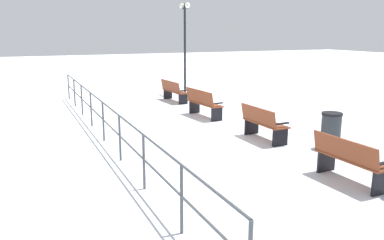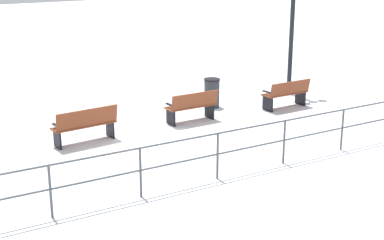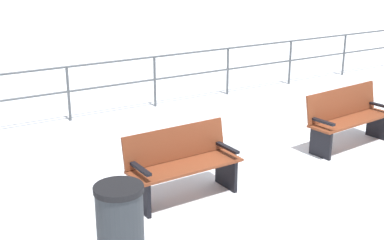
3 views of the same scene
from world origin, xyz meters
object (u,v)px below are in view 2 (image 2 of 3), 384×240
object	(u,v)px
trash_bin	(212,93)
bench_third	(85,125)
lamppost_near	(293,2)
bench_second	(192,106)
bench_nearest	(286,94)

from	to	relation	value
trash_bin	bench_third	bearing A→B (deg)	105.61
lamppost_near	trash_bin	distance (m)	4.21
bench_second	lamppost_near	size ratio (longest dim) A/B	0.33
bench_nearest	bench_third	xyz separation A→B (m)	(-0.01, 6.64, 0.03)
bench_second	bench_third	distance (m)	3.33
bench_nearest	bench_second	xyz separation A→B (m)	(0.21, 3.33, -0.00)
bench_nearest	trash_bin	xyz separation A→B (m)	(1.31, 1.95, -0.02)
bench_third	lamppost_near	size ratio (longest dim) A/B	0.37
bench_nearest	trash_bin	world-z (taller)	trash_bin
bench_nearest	bench_second	bearing A→B (deg)	84.12
bench_nearest	bench_third	world-z (taller)	bench_third
bench_second	bench_third	bearing A→B (deg)	92.46
bench_third	lamppost_near	xyz separation A→B (m)	(1.41, -7.92, 2.65)
bench_second	bench_third	xyz separation A→B (m)	(-0.22, 3.32, 0.03)
bench_third	trash_bin	xyz separation A→B (m)	(1.31, -4.69, -0.04)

